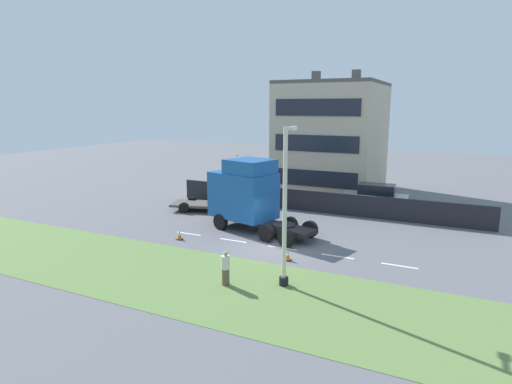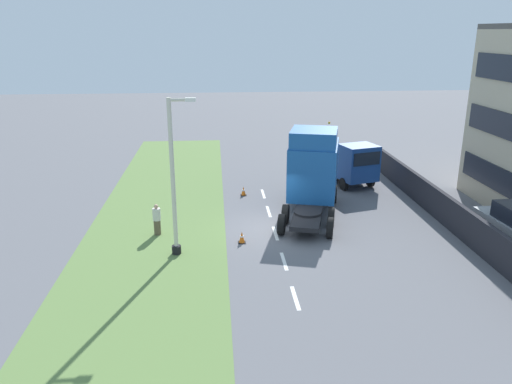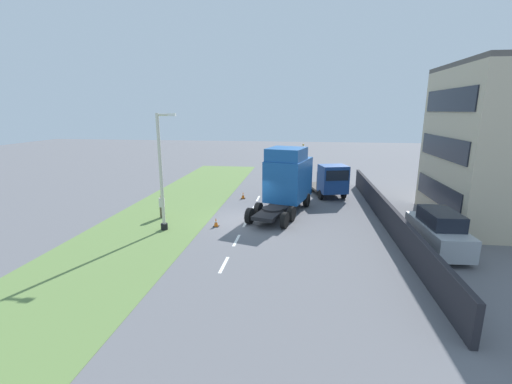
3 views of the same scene
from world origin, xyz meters
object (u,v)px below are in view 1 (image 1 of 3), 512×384
(lorry_cab, at_px, (247,194))
(lamp_post, at_px, (285,217))
(traffic_cone_lead, at_px, (179,235))
(traffic_cone_trailing, at_px, (288,255))
(flatbed_truck, at_px, (222,192))
(parked_car, at_px, (375,199))
(pedestrian, at_px, (226,269))

(lorry_cab, xyz_separation_m, lamp_post, (-7.27, -5.60, 0.84))
(lamp_post, relative_size, traffic_cone_lead, 12.21)
(lorry_cab, relative_size, traffic_cone_trailing, 13.29)
(lorry_cab, relative_size, flatbed_truck, 1.38)
(parked_car, xyz_separation_m, lamp_post, (-15.49, 1.11, 2.12))
(flatbed_truck, xyz_separation_m, lamp_post, (-10.77, -9.51, 1.68))
(lorry_cab, bearing_deg, parked_car, -23.91)
(pedestrian, bearing_deg, flatbed_truck, 30.92)
(lorry_cab, bearing_deg, traffic_cone_trailing, -117.67)
(flatbed_truck, xyz_separation_m, traffic_cone_lead, (-7.29, -1.28, -1.21))
(flatbed_truck, relative_size, pedestrian, 3.51)
(traffic_cone_trailing, bearing_deg, pedestrian, 161.77)
(lorry_cab, relative_size, traffic_cone_lead, 13.29)
(lorry_cab, distance_m, traffic_cone_lead, 5.04)
(pedestrian, relative_size, traffic_cone_trailing, 2.74)
(lamp_post, xyz_separation_m, traffic_cone_trailing, (2.98, 1.00, -2.89))
(parked_car, height_order, pedestrian, parked_car)
(lorry_cab, xyz_separation_m, traffic_cone_trailing, (-4.28, -4.60, -2.05))
(traffic_cone_trailing, bearing_deg, traffic_cone_lead, 86.05)
(lamp_post, xyz_separation_m, pedestrian, (-1.16, 2.37, -2.40))
(lamp_post, bearing_deg, traffic_cone_lead, 67.08)
(lamp_post, distance_m, pedestrian, 3.56)
(lamp_post, bearing_deg, traffic_cone_trailing, 18.61)
(parked_car, bearing_deg, flatbed_truck, 111.04)
(parked_car, relative_size, pedestrian, 3.05)
(pedestrian, relative_size, traffic_cone_lead, 2.74)
(pedestrian, distance_m, traffic_cone_trailing, 4.38)
(traffic_cone_lead, bearing_deg, parked_car, -37.88)
(flatbed_truck, height_order, traffic_cone_trailing, flatbed_truck)
(lorry_cab, xyz_separation_m, pedestrian, (-8.42, -3.24, -1.56))
(parked_car, relative_size, lamp_post, 0.69)
(traffic_cone_trailing, bearing_deg, lamp_post, -161.39)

